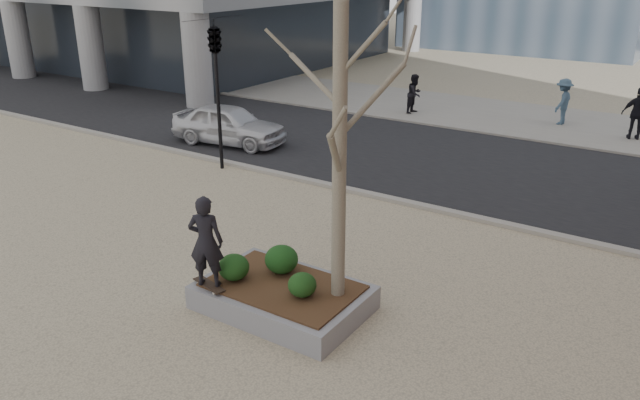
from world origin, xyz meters
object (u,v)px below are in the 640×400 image
Objects in this scene: planter at (283,297)px; skateboarder at (206,241)px; police_car at (229,124)px; skateboard at (209,286)px.

skateboarder is (-1.10, -0.77, 1.16)m from planter.
planter is 0.74× the size of police_car.
skateboarder reaches higher than skateboard.
planter is 1.74× the size of skateboarder.
police_car is (-6.98, 8.55, 0.22)m from skateboard.
skateboarder reaches higher than planter.
police_car is (-8.08, 7.77, 0.48)m from planter.
police_car is at bearing 136.10° from planter.
skateboard is 0.19× the size of police_car.
planter is 1.78m from skateboarder.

